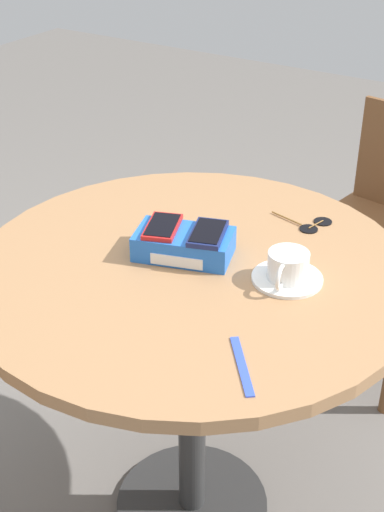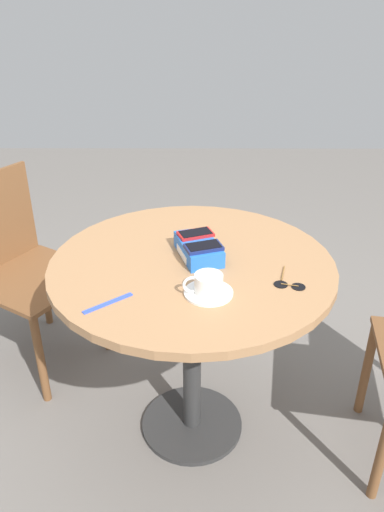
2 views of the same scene
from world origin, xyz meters
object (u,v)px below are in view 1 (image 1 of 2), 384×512
(saucer, at_px, (287,278))
(lanyard_strap, at_px, (242,365))
(coffee_cup, at_px, (288,265))
(sunglasses, at_px, (313,224))
(phone_box, at_px, (184,244))
(phone_navy, at_px, (208,233))
(phone_red, at_px, (163,227))
(round_table, at_px, (192,311))

(saucer, height_order, lanyard_strap, saucer)
(coffee_cup, xyz_separation_m, sunglasses, (-0.05, 0.26, -0.04))
(saucer, distance_m, sunglasses, 0.26)
(phone_box, bearing_deg, phone_navy, 17.96)
(phone_navy, xyz_separation_m, saucer, (0.19, 0.01, -0.06))
(phone_navy, xyz_separation_m, lanyard_strap, (0.24, -0.28, -0.06))
(saucer, distance_m, coffee_cup, 0.03)
(saucer, relative_size, sunglasses, 1.02)
(coffee_cup, bearing_deg, phone_box, -173.71)
(phone_red, bearing_deg, saucer, 7.71)
(phone_navy, distance_m, saucer, 0.20)
(round_table, relative_size, phone_red, 7.15)
(phone_navy, xyz_separation_m, sunglasses, (0.13, 0.27, -0.06))
(round_table, xyz_separation_m, coffee_cup, (0.20, 0.05, 0.16))
(phone_navy, bearing_deg, lanyard_strap, -49.63)
(phone_navy, bearing_deg, phone_red, -165.22)
(coffee_cup, bearing_deg, lanyard_strap, -79.60)
(coffee_cup, bearing_deg, round_table, -166.72)
(phone_box, relative_size, coffee_cup, 2.00)
(phone_red, xyz_separation_m, phone_navy, (0.10, 0.03, 0.00))
(phone_box, height_order, lanyard_strap, phone_box)
(lanyard_strap, bearing_deg, phone_navy, 130.37)
(phone_red, xyz_separation_m, lanyard_strap, (0.34, -0.26, -0.06))
(round_table, height_order, phone_box, phone_box)
(coffee_cup, distance_m, sunglasses, 0.26)
(phone_navy, bearing_deg, saucer, 3.79)
(round_table, xyz_separation_m, saucer, (0.20, 0.05, 0.13))
(round_table, xyz_separation_m, phone_red, (-0.08, 0.01, 0.19))
(coffee_cup, bearing_deg, phone_navy, -177.05)
(round_table, xyz_separation_m, sunglasses, (0.15, 0.30, 0.13))
(saucer, bearing_deg, phone_navy, -176.21)
(phone_red, distance_m, saucer, 0.30)
(phone_red, relative_size, lanyard_strap, 0.83)
(round_table, xyz_separation_m, lanyard_strap, (0.26, -0.25, 0.13))
(lanyard_strap, relative_size, sunglasses, 1.11)
(phone_red, height_order, sunglasses, phone_red)
(coffee_cup, relative_size, lanyard_strap, 0.73)
(phone_box, xyz_separation_m, phone_red, (-0.05, -0.01, 0.03))
(lanyard_strap, bearing_deg, saucer, 100.40)
(saucer, bearing_deg, lanyard_strap, -79.60)
(saucer, bearing_deg, phone_box, -173.05)
(round_table, relative_size, saucer, 6.46)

